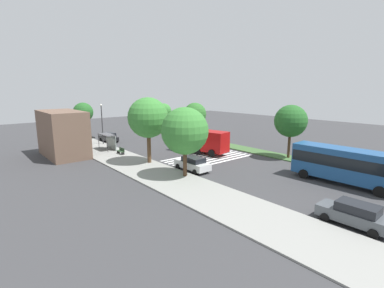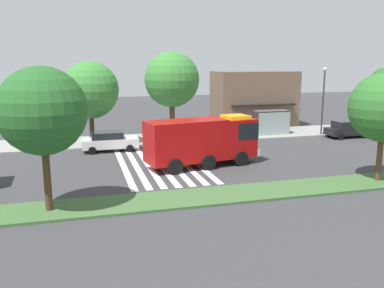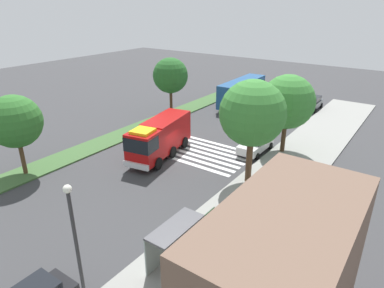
{
  "view_description": "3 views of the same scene",
  "coord_description": "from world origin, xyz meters",
  "px_view_note": "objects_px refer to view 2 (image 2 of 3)",
  "views": [
    {
      "loc": [
        -29.89,
        25.82,
        9.44
      ],
      "look_at": [
        -0.18,
        0.91,
        1.73
      ],
      "focal_mm": 25.92,
      "sensor_mm": 36.0,
      "label": 1
    },
    {
      "loc": [
        -8.19,
        -29.17,
        7.58
      ],
      "look_at": [
        0.08,
        0.55,
        1.28
      ],
      "focal_mm": 38.02,
      "sensor_mm": 36.0,
      "label": 2
    },
    {
      "loc": [
        22.56,
        18.17,
        13.63
      ],
      "look_at": [
        -1.03,
        1.35,
        1.41
      ],
      "focal_mm": 31.63,
      "sensor_mm": 36.0,
      "label": 3
    }
  ],
  "objects_px": {
    "fire_truck": "(205,139)",
    "bus_stop_shelter": "(273,118)",
    "parked_car_mid": "(109,141)",
    "parked_car_east": "(347,129)",
    "bench_near_shelter": "(237,132)",
    "street_lamp": "(323,96)",
    "median_tree_far_west": "(42,111)",
    "sidewalk_tree_west": "(172,80)",
    "sidewalk_tree_far_west": "(90,90)",
    "median_tree_west": "(384,108)"
  },
  "relations": [
    {
      "from": "fire_truck",
      "to": "bus_stop_shelter",
      "type": "height_order",
      "value": "fire_truck"
    },
    {
      "from": "parked_car_mid",
      "to": "parked_car_east",
      "type": "bearing_deg",
      "value": -0.32
    },
    {
      "from": "bench_near_shelter",
      "to": "street_lamp",
      "type": "xyz_separation_m",
      "value": [
        9.01,
        -1.07,
        3.53
      ]
    },
    {
      "from": "median_tree_far_west",
      "to": "sidewalk_tree_west",
      "type": "bearing_deg",
      "value": 57.84
    },
    {
      "from": "fire_truck",
      "to": "sidewalk_tree_west",
      "type": "distance_m",
      "value": 9.93
    },
    {
      "from": "bench_near_shelter",
      "to": "street_lamp",
      "type": "bearing_deg",
      "value": -6.75
    },
    {
      "from": "bus_stop_shelter",
      "to": "bench_near_shelter",
      "type": "distance_m",
      "value": 4.2
    },
    {
      "from": "parked_car_mid",
      "to": "sidewalk_tree_far_west",
      "type": "bearing_deg",
      "value": 121.18
    },
    {
      "from": "fire_truck",
      "to": "bus_stop_shelter",
      "type": "relative_size",
      "value": 2.5
    },
    {
      "from": "parked_car_east",
      "to": "bench_near_shelter",
      "type": "xyz_separation_m",
      "value": [
        -10.82,
        2.87,
        -0.28
      ]
    },
    {
      "from": "parked_car_mid",
      "to": "median_tree_far_west",
      "type": "distance_m",
      "value": 15.1
    },
    {
      "from": "sidewalk_tree_west",
      "to": "sidewalk_tree_far_west",
      "type": "bearing_deg",
      "value": 180.0
    },
    {
      "from": "fire_truck",
      "to": "sidewalk_tree_far_west",
      "type": "xyz_separation_m",
      "value": [
        -7.76,
        9.13,
        3.08
      ]
    },
    {
      "from": "median_tree_far_west",
      "to": "bench_near_shelter",
      "type": "bearing_deg",
      "value": 44.76
    },
    {
      "from": "parked_car_east",
      "to": "median_tree_far_west",
      "type": "height_order",
      "value": "median_tree_far_west"
    },
    {
      "from": "bus_stop_shelter",
      "to": "sidewalk_tree_far_west",
      "type": "xyz_separation_m",
      "value": [
        -18.15,
        -0.7,
        3.19
      ]
    },
    {
      "from": "fire_truck",
      "to": "bus_stop_shelter",
      "type": "distance_m",
      "value": 14.3
    },
    {
      "from": "fire_truck",
      "to": "sidewalk_tree_far_west",
      "type": "relative_size",
      "value": 1.17
    },
    {
      "from": "parked_car_mid",
      "to": "median_tree_west",
      "type": "height_order",
      "value": "median_tree_west"
    },
    {
      "from": "bench_near_shelter",
      "to": "street_lamp",
      "type": "relative_size",
      "value": 0.23
    },
    {
      "from": "parked_car_east",
      "to": "sidewalk_tree_far_west",
      "type": "relative_size",
      "value": 0.6
    },
    {
      "from": "sidewalk_tree_west",
      "to": "median_tree_west",
      "type": "relative_size",
      "value": 1.23
    },
    {
      "from": "fire_truck",
      "to": "median_tree_far_west",
      "type": "xyz_separation_m",
      "value": [
        -10.49,
        -6.95,
        3.19
      ]
    },
    {
      "from": "fire_truck",
      "to": "median_tree_west",
      "type": "distance_m",
      "value": 12.0
    },
    {
      "from": "parked_car_mid",
      "to": "bus_stop_shelter",
      "type": "height_order",
      "value": "bus_stop_shelter"
    },
    {
      "from": "bus_stop_shelter",
      "to": "fire_truck",
      "type": "bearing_deg",
      "value": -136.61
    },
    {
      "from": "sidewalk_tree_west",
      "to": "street_lamp",
      "type": "bearing_deg",
      "value": -1.45
    },
    {
      "from": "sidewalk_tree_far_west",
      "to": "median_tree_west",
      "type": "relative_size",
      "value": 1.1
    },
    {
      "from": "sidewalk_tree_far_west",
      "to": "sidewalk_tree_west",
      "type": "bearing_deg",
      "value": 0.0
    },
    {
      "from": "median_tree_west",
      "to": "median_tree_far_west",
      "type": "bearing_deg",
      "value": 180.0
    },
    {
      "from": "sidewalk_tree_far_west",
      "to": "median_tree_far_west",
      "type": "height_order",
      "value": "sidewalk_tree_far_west"
    },
    {
      "from": "parked_car_east",
      "to": "median_tree_west",
      "type": "distance_m",
      "value": 16.4
    },
    {
      "from": "fire_truck",
      "to": "sidewalk_tree_far_west",
      "type": "height_order",
      "value": "sidewalk_tree_far_west"
    },
    {
      "from": "sidewalk_tree_west",
      "to": "median_tree_west",
      "type": "distance_m",
      "value": 18.84
    },
    {
      "from": "sidewalk_tree_west",
      "to": "median_tree_far_west",
      "type": "height_order",
      "value": "sidewalk_tree_west"
    },
    {
      "from": "street_lamp",
      "to": "sidewalk_tree_west",
      "type": "bearing_deg",
      "value": 178.55
    },
    {
      "from": "fire_truck",
      "to": "street_lamp",
      "type": "distance_m",
      "value": 17.83
    },
    {
      "from": "median_tree_far_west",
      "to": "median_tree_west",
      "type": "relative_size",
      "value": 1.07
    },
    {
      "from": "fire_truck",
      "to": "bus_stop_shelter",
      "type": "bearing_deg",
      "value": 32.66
    },
    {
      "from": "sidewalk_tree_far_west",
      "to": "median_tree_west",
      "type": "distance_m",
      "value": 23.5
    },
    {
      "from": "bus_stop_shelter",
      "to": "street_lamp",
      "type": "bearing_deg",
      "value": -12.38
    },
    {
      "from": "sidewalk_tree_west",
      "to": "bench_near_shelter",
      "type": "bearing_deg",
      "value": 5.61
    },
    {
      "from": "bus_stop_shelter",
      "to": "median_tree_far_west",
      "type": "distance_m",
      "value": 26.99
    },
    {
      "from": "fire_truck",
      "to": "parked_car_mid",
      "type": "distance_m",
      "value": 9.5
    },
    {
      "from": "median_tree_far_west",
      "to": "parked_car_east",
      "type": "bearing_deg",
      "value": 26.61
    },
    {
      "from": "bench_near_shelter",
      "to": "fire_truck",
      "type": "bearing_deg",
      "value": -123.15
    },
    {
      "from": "street_lamp",
      "to": "median_tree_far_west",
      "type": "height_order",
      "value": "median_tree_far_west"
    },
    {
      "from": "bus_stop_shelter",
      "to": "median_tree_west",
      "type": "relative_size",
      "value": 0.52
    },
    {
      "from": "bench_near_shelter",
      "to": "sidewalk_tree_far_west",
      "type": "relative_size",
      "value": 0.21
    },
    {
      "from": "parked_car_east",
      "to": "street_lamp",
      "type": "bearing_deg",
      "value": 134.05
    }
  ]
}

